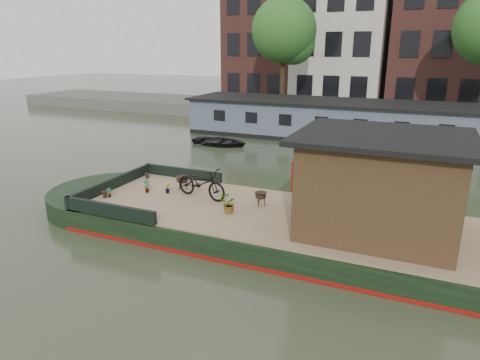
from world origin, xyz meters
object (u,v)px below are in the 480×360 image
at_px(cabin, 380,183).
at_px(dinghy, 220,139).
at_px(brazier_rear, 182,183).
at_px(bicycle, 201,183).
at_px(brazier_front, 261,199).
at_px(potted_plant_a, 147,186).

bearing_deg(cabin, dinghy, 133.01).
distance_m(cabin, brazier_rear, 6.18).
distance_m(brazier_rear, dinghy, 9.42).
bearing_deg(bicycle, brazier_front, -76.14).
bearing_deg(brazier_front, potted_plant_a, -174.42).
distance_m(brazier_front, brazier_rear, 2.84).
bearing_deg(bicycle, cabin, -82.96).
distance_m(potted_plant_a, dinghy, 9.90).
bearing_deg(dinghy, cabin, -135.31).
height_order(brazier_rear, dinghy, brazier_rear).
distance_m(brazier_front, dinghy, 10.98).
bearing_deg(potted_plant_a, brazier_front, 5.58).
xyz_separation_m(cabin, brazier_front, (-3.22, 0.46, -1.03)).
bearing_deg(brazier_front, dinghy, 122.28).
xyz_separation_m(bicycle, brazier_rear, (-0.94, 0.46, -0.25)).
relative_size(brazier_rear, dinghy, 0.14).
distance_m(potted_plant_a, brazier_front, 3.68).
distance_m(bicycle, brazier_rear, 1.08).
height_order(cabin, brazier_front, cabin).
height_order(cabin, brazier_rear, cabin).
bearing_deg(brazier_rear, potted_plant_a, -139.15).
relative_size(potted_plant_a, brazier_front, 1.07).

